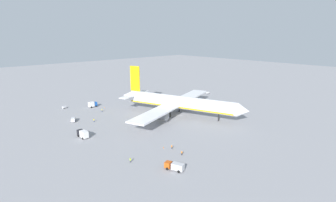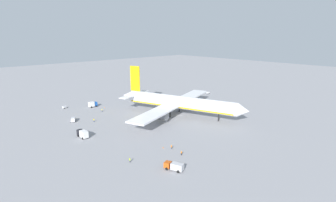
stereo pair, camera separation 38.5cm
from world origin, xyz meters
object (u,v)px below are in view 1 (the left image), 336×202
(service_truck_1, at_px, (83,134))
(service_van, at_px, (73,119))
(baggage_cart_2, at_px, (64,107))
(traffic_cone_1, at_px, (105,108))
(service_truck_2, at_px, (175,166))
(service_truck_0, at_px, (93,104))
(ground_worker_4, at_px, (182,153))
(traffic_cone_2, at_px, (204,98))
(ground_worker_3, at_px, (130,160))
(ground_worker_0, at_px, (94,120))
(airliner, at_px, (178,103))
(ground_worker_2, at_px, (172,147))
(baggage_cart_1, at_px, (130,98))
(ground_worker_1, at_px, (102,110))
(baggage_cart_0, at_px, (208,93))
(traffic_cone_0, at_px, (163,147))

(service_truck_1, xyz_separation_m, service_van, (-22.74, 5.81, -0.65))
(baggage_cart_2, height_order, traffic_cone_1, baggage_cart_2)
(service_truck_1, distance_m, service_truck_2, 45.80)
(service_truck_0, distance_m, ground_worker_4, 79.92)
(service_truck_0, distance_m, traffic_cone_2, 71.33)
(service_truck_2, height_order, ground_worker_3, service_truck_2)
(ground_worker_0, relative_size, traffic_cone_1, 2.99)
(airliner, distance_m, ground_worker_2, 43.55)
(service_van, relative_size, ground_worker_3, 3.00)
(baggage_cart_1, relative_size, ground_worker_2, 2.10)
(service_truck_1, height_order, traffic_cone_2, service_truck_1)
(service_truck_1, relative_size, ground_worker_0, 3.78)
(traffic_cone_2, bearing_deg, service_truck_1, -83.27)
(baggage_cart_2, distance_m, ground_worker_3, 80.96)
(service_truck_2, bearing_deg, service_van, -177.41)
(service_truck_1, height_order, ground_worker_4, service_truck_1)
(service_truck_1, xyz_separation_m, ground_worker_1, (-28.12, 24.37, -0.78))
(baggage_cart_0, bearing_deg, baggage_cart_1, -116.89)
(ground_worker_3, bearing_deg, airliner, 119.00)
(baggage_cart_1, height_order, ground_worker_4, ground_worker_4)
(ground_worker_2, height_order, traffic_cone_1, ground_worker_2)
(baggage_cart_2, bearing_deg, baggage_cart_1, 81.40)
(airliner, distance_m, service_truck_1, 51.29)
(service_truck_0, relative_size, baggage_cart_1, 1.40)
(baggage_cart_2, bearing_deg, traffic_cone_1, 49.54)
(traffic_cone_0, bearing_deg, service_truck_1, -150.25)
(service_truck_2, xyz_separation_m, baggage_cart_2, (-93.95, 3.15, -0.68))
(service_truck_1, bearing_deg, service_van, 165.66)
(service_van, height_order, ground_worker_0, service_van)
(airliner, relative_size, service_truck_2, 11.08)
(ground_worker_0, relative_size, ground_worker_3, 0.99)
(ground_worker_0, xyz_separation_m, ground_worker_2, (48.24, 6.13, 0.03))
(service_truck_1, bearing_deg, baggage_cart_2, 166.22)
(ground_worker_4, bearing_deg, traffic_cone_0, -174.87)
(service_truck_0, xyz_separation_m, ground_worker_0, (25.31, -12.45, -0.87))
(baggage_cart_1, height_order, ground_worker_0, ground_worker_0)
(airliner, relative_size, ground_worker_2, 42.71)
(baggage_cart_1, relative_size, ground_worker_3, 2.14)
(service_van, xyz_separation_m, baggage_cart_1, (-20.09, 47.14, -0.77))
(baggage_cart_0, relative_size, baggage_cart_2, 0.99)
(service_truck_0, height_order, traffic_cone_2, service_truck_0)
(service_truck_1, distance_m, baggage_cart_0, 104.11)
(airliner, relative_size, baggage_cart_0, 21.48)
(service_truck_2, distance_m, baggage_cart_1, 98.22)
(service_truck_2, distance_m, ground_worker_1, 74.69)
(airliner, bearing_deg, service_truck_0, -150.08)
(service_truck_0, relative_size, service_van, 1.00)
(airliner, relative_size, ground_worker_0, 44.07)
(ground_worker_0, distance_m, ground_worker_2, 48.63)
(ground_worker_2, distance_m, traffic_cone_1, 68.01)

